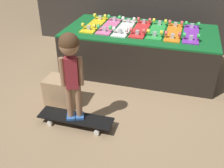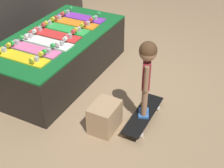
# 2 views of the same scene
# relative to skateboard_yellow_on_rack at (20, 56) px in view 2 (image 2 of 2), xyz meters

# --- Properties ---
(ground_plane) EXTENTS (16.00, 16.00, 0.00)m
(ground_plane) POSITION_rel_skateboard_yellow_on_rack_xyz_m (0.62, -0.59, -0.58)
(ground_plane) COLOR #9E7F5B
(display_rack) EXTENTS (1.89, 0.96, 0.56)m
(display_rack) POSITION_rel_skateboard_yellow_on_rack_xyz_m (0.62, -0.02, -0.30)
(display_rack) COLOR black
(display_rack) RESTS_ON ground_plane
(skateboard_yellow_on_rack) EXTENTS (0.18, 0.67, 0.09)m
(skateboard_yellow_on_rack) POSITION_rel_skateboard_yellow_on_rack_xyz_m (0.00, 0.00, 0.00)
(skateboard_yellow_on_rack) COLOR yellow
(skateboard_yellow_on_rack) RESTS_ON display_rack
(skateboard_pink_on_rack) EXTENTS (0.18, 0.67, 0.09)m
(skateboard_pink_on_rack) POSITION_rel_skateboard_yellow_on_rack_xyz_m (0.21, -0.00, 0.00)
(skateboard_pink_on_rack) COLOR pink
(skateboard_pink_on_rack) RESTS_ON display_rack
(skateboard_white_on_rack) EXTENTS (0.18, 0.67, 0.09)m
(skateboard_white_on_rack) POSITION_rel_skateboard_yellow_on_rack_xyz_m (0.41, -0.03, 0.00)
(skateboard_white_on_rack) COLOR white
(skateboard_white_on_rack) RESTS_ON display_rack
(skateboard_red_on_rack) EXTENTS (0.18, 0.67, 0.09)m
(skateboard_red_on_rack) POSITION_rel_skateboard_yellow_on_rack_xyz_m (0.62, -0.01, 0.00)
(skateboard_red_on_rack) COLOR red
(skateboard_red_on_rack) RESTS_ON display_rack
(skateboard_green_on_rack) EXTENTS (0.18, 0.67, 0.09)m
(skateboard_green_on_rack) POSITION_rel_skateboard_yellow_on_rack_xyz_m (0.82, -0.00, 0.00)
(skateboard_green_on_rack) COLOR green
(skateboard_green_on_rack) RESTS_ON display_rack
(skateboard_orange_on_rack) EXTENTS (0.18, 0.67, 0.09)m
(skateboard_orange_on_rack) POSITION_rel_skateboard_yellow_on_rack_xyz_m (1.03, -0.01, 0.00)
(skateboard_orange_on_rack) COLOR orange
(skateboard_orange_on_rack) RESTS_ON display_rack
(skateboard_purple_on_rack) EXTENTS (0.18, 0.67, 0.09)m
(skateboard_purple_on_rack) POSITION_rel_skateboard_yellow_on_rack_xyz_m (1.23, -0.01, 0.00)
(skateboard_purple_on_rack) COLOR purple
(skateboard_purple_on_rack) RESTS_ON display_rack
(skateboard_on_floor) EXTENTS (0.73, 0.19, 0.09)m
(skateboard_on_floor) POSITION_rel_skateboard_yellow_on_rack_xyz_m (0.26, -1.34, -0.50)
(skateboard_on_floor) COLOR black
(skateboard_on_floor) RESTS_ON ground_plane
(child) EXTENTS (0.19, 0.17, 0.85)m
(child) POSITION_rel_skateboard_yellow_on_rack_xyz_m (0.26, -1.34, 0.11)
(child) COLOR #3870C6
(child) RESTS_ON skateboard_on_floor
(storage_box) EXTENTS (0.33, 0.25, 0.30)m
(storage_box) POSITION_rel_skateboard_yellow_on_rack_xyz_m (-0.03, -1.03, -0.43)
(storage_box) COLOR tan
(storage_box) RESTS_ON ground_plane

